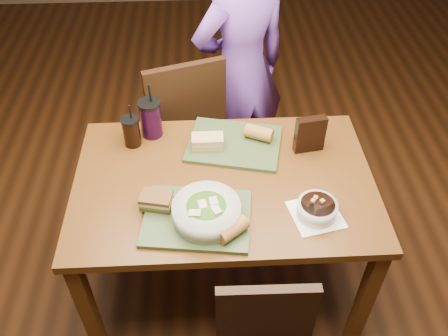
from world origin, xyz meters
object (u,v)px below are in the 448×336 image
at_px(sandwich_near, 156,200).
at_px(sandwich_far, 208,141).
at_px(baguette_near, 232,229).
at_px(tray_near, 197,218).
at_px(chip_bag, 310,134).
at_px(cup_cola, 131,131).
at_px(dining_table, 224,194).
at_px(soup_bowl, 317,209).
at_px(salad_bowl, 206,211).
at_px(tray_far, 234,144).
at_px(cup_berry, 151,118).
at_px(diner, 241,71).
at_px(chair_far, 189,122).
at_px(baguette_far, 259,133).

xyz_separation_m(sandwich_near, sandwich_far, (0.21, 0.36, -0.00)).
bearing_deg(baguette_near, tray_near, 144.43).
xyz_separation_m(sandwich_far, chip_bag, (0.46, -0.02, 0.04)).
relative_size(cup_cola, chip_bag, 1.27).
xyz_separation_m(dining_table, soup_bowl, (0.36, -0.22, 0.13)).
distance_m(salad_bowl, sandwich_far, 0.44).
height_order(tray_far, salad_bowl, salad_bowl).
relative_size(sandwich_near, cup_berry, 0.49).
height_order(tray_near, cup_berry, cup_berry).
bearing_deg(chip_bag, tray_far, 163.19).
bearing_deg(cup_berry, diner, 46.72).
bearing_deg(sandwich_far, chair_far, 102.16).
height_order(baguette_far, cup_berry, cup_berry).
relative_size(chair_far, sandwich_far, 6.79).
bearing_deg(tray_far, sandwich_far, -170.24).
bearing_deg(diner, tray_far, 58.70).
relative_size(sandwich_far, chip_bag, 0.81).
xyz_separation_m(tray_near, baguette_far, (0.29, 0.47, 0.04)).
bearing_deg(sandwich_near, chair_far, 82.22).
relative_size(tray_far, soup_bowl, 1.82).
xyz_separation_m(tray_far, sandwich_near, (-0.34, -0.38, 0.04)).
relative_size(chair_far, chip_bag, 5.47).
height_order(dining_table, chip_bag, chip_bag).
distance_m(dining_table, tray_far, 0.25).
bearing_deg(diner, sandwich_near, 42.88).
height_order(chair_far, tray_far, chair_far).
xyz_separation_m(chair_far, salad_bowl, (0.09, -0.90, 0.27)).
distance_m(tray_far, baguette_near, 0.54).
height_order(baguette_near, cup_cola, cup_cola).
height_order(dining_table, baguette_far, baguette_far).
bearing_deg(soup_bowl, salad_bowl, -178.35).
height_order(tray_near, sandwich_near, sandwich_near).
height_order(dining_table, baguette_near, baguette_near).
bearing_deg(baguette_far, cup_cola, 178.90).
bearing_deg(cup_berry, tray_far, -14.96).
bearing_deg(baguette_near, soup_bowl, 15.75).
distance_m(sandwich_near, chip_bag, 0.75).
bearing_deg(chair_far, soup_bowl, -59.51).
distance_m(cup_cola, chip_bag, 0.81).
relative_size(tray_near, tray_far, 1.00).
xyz_separation_m(soup_bowl, cup_berry, (-0.69, 0.55, 0.06)).
bearing_deg(dining_table, chip_bag, 24.39).
bearing_deg(dining_table, tray_far, 75.31).
relative_size(salad_bowl, cup_cola, 1.18).
height_order(tray_far, cup_cola, cup_cola).
xyz_separation_m(salad_bowl, sandwich_far, (0.01, 0.44, -0.02)).
bearing_deg(sandwich_far, baguette_near, -81.18).
bearing_deg(cup_berry, soup_bowl, -38.59).
bearing_deg(sandwich_near, salad_bowl, -21.77).
xyz_separation_m(soup_bowl, baguette_near, (-0.34, -0.10, 0.01)).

